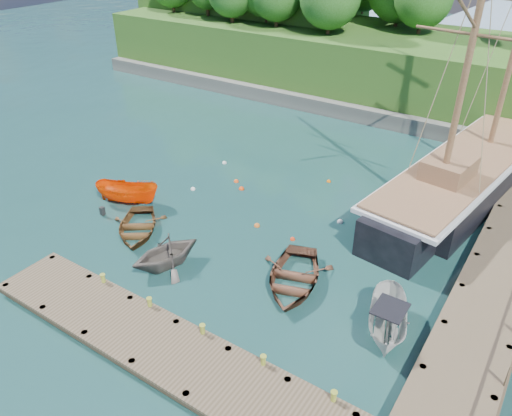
# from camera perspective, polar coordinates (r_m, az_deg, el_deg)

# --- Properties ---
(ground) EXTENTS (160.00, 160.00, 0.00)m
(ground) POSITION_cam_1_polar(r_m,az_deg,el_deg) (25.85, -2.37, -6.60)
(ground) COLOR #183E3A
(ground) RESTS_ON ground
(dock_near) EXTENTS (20.00, 3.20, 1.10)m
(dock_near) POSITION_cam_1_polar(r_m,az_deg,el_deg) (20.92, -8.58, -16.51)
(dock_near) COLOR #4A3D2B
(dock_near) RESTS_ON ground
(dock_east) EXTENTS (3.20, 24.00, 1.10)m
(dock_east) POSITION_cam_1_polar(r_m,az_deg,el_deg) (28.02, 26.39, -5.89)
(dock_east) COLOR #4A3D2B
(dock_east) RESTS_ON ground
(bollard_0) EXTENTS (0.26, 0.26, 0.45)m
(bollard_0) POSITION_cam_1_polar(r_m,az_deg,el_deg) (25.29, -16.79, -9.14)
(bollard_0) COLOR olive
(bollard_0) RESTS_ON ground
(bollard_1) EXTENTS (0.26, 0.26, 0.45)m
(bollard_1) POSITION_cam_1_polar(r_m,az_deg,el_deg) (23.48, -11.85, -11.96)
(bollard_1) COLOR olive
(bollard_1) RESTS_ON ground
(bollard_2) EXTENTS (0.26, 0.26, 0.45)m
(bollard_2) POSITION_cam_1_polar(r_m,az_deg,el_deg) (21.93, -6.01, -15.12)
(bollard_2) COLOR olive
(bollard_2) RESTS_ON ground
(bollard_3) EXTENTS (0.26, 0.26, 0.45)m
(bollard_3) POSITION_cam_1_polar(r_m,az_deg,el_deg) (20.71, 0.82, -18.51)
(bollard_3) COLOR olive
(bollard_3) RESTS_ON ground
(bollard_4) EXTENTS (0.26, 0.26, 0.45)m
(bollard_4) POSITION_cam_1_polar(r_m,az_deg,el_deg) (19.86, 8.68, -21.96)
(bollard_4) COLOR olive
(bollard_4) RESTS_ON ground
(rowboat_0) EXTENTS (5.12, 5.37, 0.91)m
(rowboat_0) POSITION_cam_1_polar(r_m,az_deg,el_deg) (29.14, -13.39, -2.71)
(rowboat_0) COLOR #53351A
(rowboat_0) RESTS_ON ground
(rowboat_1) EXTENTS (4.17, 4.49, 1.95)m
(rowboat_1) POSITION_cam_1_polar(r_m,az_deg,el_deg) (26.24, -10.13, -6.49)
(rowboat_1) COLOR #615850
(rowboat_1) RESTS_ON ground
(rowboat_2) EXTENTS (5.07, 5.97, 1.05)m
(rowboat_2) POSITION_cam_1_polar(r_m,az_deg,el_deg) (24.75, 4.23, -8.65)
(rowboat_2) COLOR brown
(rowboat_2) RESTS_ON ground
(motorboat_orange) EXTENTS (4.40, 2.94, 1.59)m
(motorboat_orange) POSITION_cam_1_polar(r_m,az_deg,el_deg) (32.22, -14.31, 0.63)
(motorboat_orange) COLOR #EC4500
(motorboat_orange) RESTS_ON ground
(cabin_boat_white) EXTENTS (2.89, 4.60, 1.66)m
(cabin_boat_white) POSITION_cam_1_polar(r_m,az_deg,el_deg) (22.93, 14.62, -13.69)
(cabin_boat_white) COLOR beige
(cabin_boat_white) RESTS_ON ground
(schooner) EXTENTS (7.48, 26.40, 19.21)m
(schooner) POSITION_cam_1_polar(r_m,az_deg,el_deg) (34.09, 22.58, 2.90)
(schooner) COLOR black
(schooner) RESTS_ON ground
(mooring_buoy_0) EXTENTS (0.31, 0.31, 0.31)m
(mooring_buoy_0) POSITION_cam_1_polar(r_m,az_deg,el_deg) (32.93, -7.21, 2.11)
(mooring_buoy_0) COLOR white
(mooring_buoy_0) RESTS_ON ground
(mooring_buoy_1) EXTENTS (0.36, 0.36, 0.36)m
(mooring_buoy_1) POSITION_cam_1_polar(r_m,az_deg,el_deg) (32.72, -1.68, 2.15)
(mooring_buoy_1) COLOR #E83D0B
(mooring_buoy_1) RESTS_ON ground
(mooring_buoy_2) EXTENTS (0.35, 0.35, 0.35)m
(mooring_buoy_2) POSITION_cam_1_polar(r_m,az_deg,el_deg) (28.88, 0.11, -2.09)
(mooring_buoy_2) COLOR orange
(mooring_buoy_2) RESTS_ON ground
(mooring_buoy_3) EXTENTS (0.36, 0.36, 0.36)m
(mooring_buoy_3) POSITION_cam_1_polar(r_m,az_deg,el_deg) (29.65, 9.59, -1.62)
(mooring_buoy_3) COLOR white
(mooring_buoy_3) RESTS_ON ground
(mooring_buoy_4) EXTENTS (0.33, 0.33, 0.33)m
(mooring_buoy_4) POSITION_cam_1_polar(r_m,az_deg,el_deg) (33.65, -2.28, 3.01)
(mooring_buoy_4) COLOR #EB4B12
(mooring_buoy_4) RESTS_ON ground
(mooring_buoy_5) EXTENTS (0.28, 0.28, 0.28)m
(mooring_buoy_5) POSITION_cam_1_polar(r_m,az_deg,el_deg) (33.97, 8.30, 2.98)
(mooring_buoy_5) COLOR orange
(mooring_buoy_5) RESTS_ON ground
(mooring_buoy_6) EXTENTS (0.33, 0.33, 0.33)m
(mooring_buoy_6) POSITION_cam_1_polar(r_m,az_deg,el_deg) (36.25, -3.63, 5.12)
(mooring_buoy_6) COLOR silver
(mooring_buoy_6) RESTS_ON ground
(mooring_buoy_7) EXTENTS (0.29, 0.29, 0.29)m
(mooring_buoy_7) POSITION_cam_1_polar(r_m,az_deg,el_deg) (27.81, 4.20, -3.63)
(mooring_buoy_7) COLOR #F23612
(mooring_buoy_7) RESTS_ON ground
(headland) EXTENTS (51.00, 19.31, 12.90)m
(headland) POSITION_cam_1_polar(r_m,az_deg,el_deg) (54.98, 6.20, 20.05)
(headland) COLOR #474744
(headland) RESTS_ON ground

